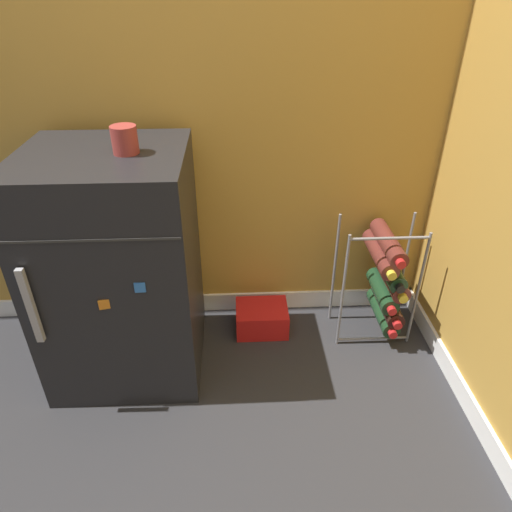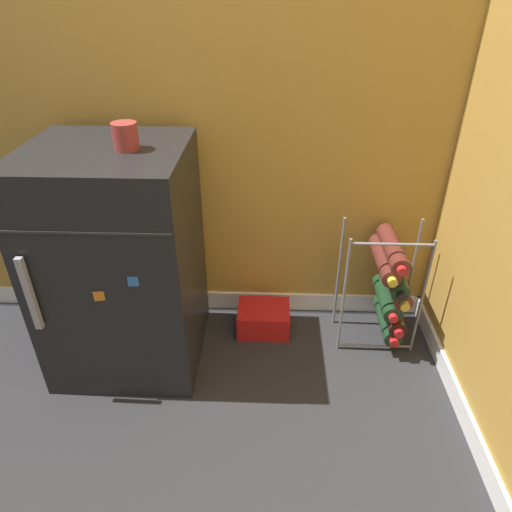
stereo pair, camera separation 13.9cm
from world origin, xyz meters
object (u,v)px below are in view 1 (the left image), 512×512
Objects in this scene: wine_rack at (386,279)px; fridge_top_cup at (125,140)px; mini_fridge at (120,268)px; soda_box at (262,318)px.

wine_rack is 1.22m from fridge_top_cup.
mini_fridge is at bearing 172.40° from fridge_top_cup.
fridge_top_cup reaches higher than soda_box.
fridge_top_cup is (0.09, -0.01, 0.51)m from mini_fridge.
soda_box is (-0.54, 0.03, -0.22)m from wine_rack.
wine_rack reaches higher than soda_box.
mini_fridge is 3.88× the size of soda_box.
mini_fridge is at bearing -164.10° from soda_box.
mini_fridge is 0.70m from soda_box.
mini_fridge is 0.51m from fridge_top_cup.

